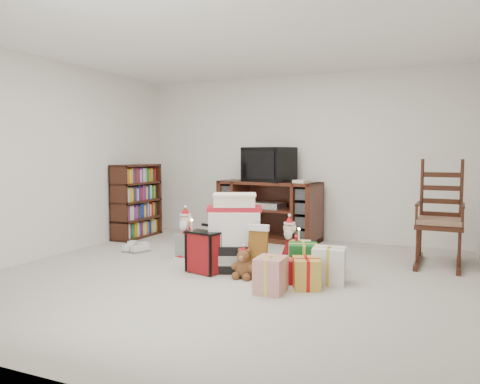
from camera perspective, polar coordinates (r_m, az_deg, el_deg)
name	(u,v)px	position (r m, az deg, el deg)	size (l,w,h in m)	color
room	(229,160)	(4.93, -1.40, 3.95)	(5.01, 5.01, 2.51)	beige
tv_stand	(269,210)	(7.14, 3.54, -2.26)	(1.62, 0.75, 0.89)	#461F14
bookshelf	(137,202)	(7.49, -12.47, -1.24)	(0.31, 0.93, 1.14)	#3C1810
rocking_chair	(439,227)	(6.01, 23.13, -3.99)	(0.54, 0.87, 1.30)	#3C1810
gift_pile	(235,237)	(5.31, -0.65, -5.53)	(0.81, 0.71, 0.84)	black
red_suitcase	(204,252)	(5.18, -4.46, -7.32)	(0.39, 0.27, 0.54)	maroon
stocking	(258,251)	(4.99, 2.17, -7.17)	(0.27, 0.11, 0.57)	#0C7320
teddy_bear	(244,265)	(4.99, 0.52, -8.91)	(0.21, 0.19, 0.31)	brown
santa_figurine	(289,248)	(5.44, 6.03, -6.77)	(0.30, 0.28, 0.61)	#A41118
mrs_claus_figurine	(186,239)	(5.88, -6.65, -5.72)	(0.32, 0.30, 0.66)	#A41118
sneaker_pair	(135,248)	(6.45, -12.65, -6.72)	(0.33, 0.28, 0.09)	silver
gift_cluster	(304,267)	(4.96, 7.77, -9.02)	(0.82, 1.20, 0.28)	#B01423
crt_television	(269,164)	(7.09, 3.52, 3.38)	(0.82, 0.70, 0.52)	black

